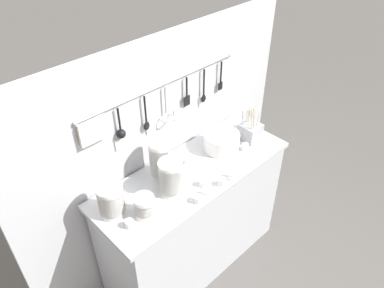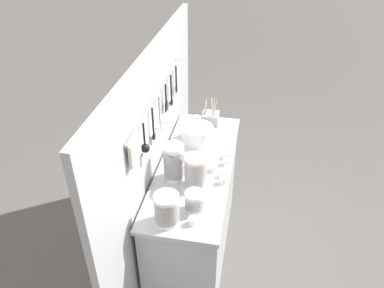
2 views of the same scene
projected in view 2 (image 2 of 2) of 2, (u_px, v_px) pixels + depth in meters
name	position (u px, v px, depth m)	size (l,w,h in m)	color
ground_plane	(195.00, 251.00, 3.19)	(20.00, 20.00, 0.00)	#514F4C
counter	(195.00, 211.00, 2.93)	(1.40, 0.51, 0.93)	#ADAFB5
back_wall	(157.00, 165.00, 2.74)	(2.20, 0.11, 1.76)	#B2B2B7
bowl_stack_wide_centre	(195.00, 172.00, 2.42)	(0.14, 0.14, 0.23)	white
bowl_stack_nested_right	(167.00, 209.00, 2.16)	(0.15, 0.15, 0.20)	white
bowl_stack_back_corner	(194.00, 202.00, 2.25)	(0.12, 0.12, 0.14)	white
bowl_stack_short_front	(174.00, 162.00, 2.48)	(0.14, 0.14, 0.26)	white
plate_stack	(198.00, 134.00, 2.90)	(0.25, 0.25, 0.12)	white
steel_mixing_bowl	(178.00, 158.00, 2.71)	(0.11, 0.11, 0.03)	#93969E
cutlery_caddy	(210.00, 119.00, 3.07)	(0.14, 0.14, 0.27)	#93969E
cup_edge_far	(197.00, 118.00, 3.17)	(0.05, 0.05, 0.05)	white
cup_front_right	(224.00, 174.00, 2.55)	(0.05, 0.05, 0.05)	white
cup_front_left	(223.00, 180.00, 2.49)	(0.05, 0.05, 0.05)	white
cup_beside_plates	(226.00, 162.00, 2.66)	(0.05, 0.05, 0.05)	white
cup_by_caddy	(215.00, 132.00, 2.98)	(0.05, 0.05, 0.05)	white
cup_back_left	(192.00, 221.00, 2.18)	(0.05, 0.05, 0.05)	white
cup_centre	(214.00, 168.00, 2.60)	(0.05, 0.05, 0.05)	white
cup_back_right	(183.00, 166.00, 2.62)	(0.05, 0.05, 0.05)	white
cup_mid_row	(227.00, 155.00, 2.73)	(0.05, 0.05, 0.05)	white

